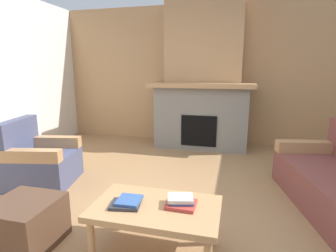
{
  "coord_description": "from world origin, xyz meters",
  "views": [
    {
      "loc": [
        0.62,
        -2.44,
        1.48
      ],
      "look_at": [
        -0.27,
        1.06,
        0.7
      ],
      "focal_mm": 28.46,
      "sensor_mm": 36.0,
      "label": 1
    }
  ],
  "objects_px": {
    "coffee_table": "(156,212)",
    "ottoman": "(25,223)",
    "fireplace": "(202,86)",
    "armchair": "(40,161)"
  },
  "relations": [
    {
      "from": "ottoman",
      "to": "fireplace",
      "type": "bearing_deg",
      "value": 72.73
    },
    {
      "from": "fireplace",
      "to": "coffee_table",
      "type": "relative_size",
      "value": 2.7
    },
    {
      "from": "fireplace",
      "to": "armchair",
      "type": "xyz_separation_m",
      "value": [
        -1.83,
        -2.27,
        -0.87
      ]
    },
    {
      "from": "coffee_table",
      "to": "ottoman",
      "type": "relative_size",
      "value": 1.92
    },
    {
      "from": "fireplace",
      "to": "coffee_table",
      "type": "xyz_separation_m",
      "value": [
        0.05,
        -3.23,
        -0.79
      ]
    },
    {
      "from": "fireplace",
      "to": "coffee_table",
      "type": "distance_m",
      "value": 3.33
    },
    {
      "from": "armchair",
      "to": "ottoman",
      "type": "xyz_separation_m",
      "value": [
        0.77,
        -1.12,
        -0.09
      ]
    },
    {
      "from": "fireplace",
      "to": "coffee_table",
      "type": "bearing_deg",
      "value": -89.06
    },
    {
      "from": "coffee_table",
      "to": "ottoman",
      "type": "height_order",
      "value": "coffee_table"
    },
    {
      "from": "armchair",
      "to": "fireplace",
      "type": "bearing_deg",
      "value": 51.19
    }
  ]
}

